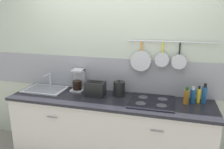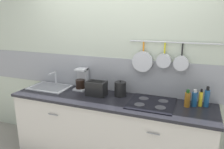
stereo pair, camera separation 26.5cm
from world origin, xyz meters
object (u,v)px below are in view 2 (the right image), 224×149
(toaster, at_px, (96,88))
(kettle, at_px, (120,89))
(bottle_olive_oil, at_px, (194,99))
(bottle_sesame_oil, at_px, (207,98))
(bottle_dish_soap, at_px, (187,99))
(bottle_vinegar, at_px, (201,99))
(coffee_maker, at_px, (82,80))

(toaster, height_order, kettle, kettle)
(bottle_olive_oil, bearing_deg, bottle_sesame_oil, 16.10)
(kettle, bearing_deg, bottle_olive_oil, -0.97)
(bottle_dish_soap, relative_size, bottle_vinegar, 0.99)
(bottle_sesame_oil, bearing_deg, bottle_vinegar, -170.85)
(toaster, bearing_deg, bottle_vinegar, 4.90)
(bottle_olive_oil, bearing_deg, kettle, 179.03)
(coffee_maker, height_order, bottle_vinegar, coffee_maker)
(kettle, height_order, bottle_olive_oil, kettle)
(toaster, bearing_deg, bottle_sesame_oil, 5.10)
(bottle_vinegar, xyz_separation_m, bottle_sesame_oil, (0.06, 0.01, 0.01))
(bottle_vinegar, bearing_deg, toaster, -175.10)
(bottle_vinegar, relative_size, bottle_sesame_oil, 0.87)
(toaster, distance_m, kettle, 0.31)
(bottle_sesame_oil, bearing_deg, toaster, -174.90)
(bottle_olive_oil, bearing_deg, bottle_vinegar, 22.39)
(coffee_maker, xyz_separation_m, bottle_vinegar, (1.58, -0.05, -0.03))
(bottle_dish_soap, bearing_deg, coffee_maker, 175.03)
(bottle_olive_oil, bearing_deg, toaster, -176.13)
(toaster, distance_m, bottle_vinegar, 1.28)
(bottle_dish_soap, xyz_separation_m, bottle_sesame_oil, (0.21, 0.08, 0.02))
(coffee_maker, distance_m, kettle, 0.61)
(coffee_maker, bearing_deg, toaster, -27.70)
(bottle_olive_oil, bearing_deg, bottle_dish_soap, -148.58)
(kettle, xyz_separation_m, bottle_sesame_oil, (1.04, 0.02, 0.01))
(toaster, height_order, bottle_olive_oil, bottle_olive_oil)
(bottle_sesame_oil, bearing_deg, bottle_olive_oil, -163.90)
(coffee_maker, xyz_separation_m, toaster, (0.30, -0.16, -0.03))
(kettle, distance_m, bottle_sesame_oil, 1.04)
(toaster, bearing_deg, bottle_olive_oil, 3.87)
(coffee_maker, height_order, kettle, coffee_maker)
(toaster, distance_m, bottle_dish_soap, 1.13)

